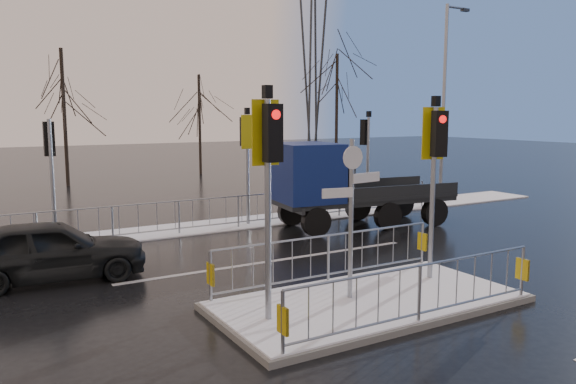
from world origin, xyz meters
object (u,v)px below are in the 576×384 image
street_lamp_right (445,96)px  flatbed_truck (330,183)px  traffic_island (368,286)px  car_far_lane (50,250)px

street_lamp_right → flatbed_truck: bearing=-163.7°
street_lamp_right → traffic_island: bearing=-141.3°
traffic_island → car_far_lane: bearing=136.5°
traffic_island → flatbed_truck: (3.52, 6.43, 1.08)m
traffic_island → street_lamp_right: (10.58, 8.49, 4.00)m
car_far_lane → street_lamp_right: (15.65, 3.68, 3.70)m
flatbed_truck → street_lamp_right: 7.91m
flatbed_truck → street_lamp_right: bearing=16.3°
traffic_island → flatbed_truck: 7.41m
traffic_island → car_far_lane: traffic_island is taller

